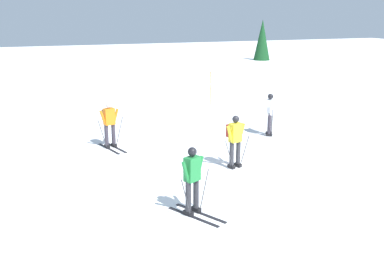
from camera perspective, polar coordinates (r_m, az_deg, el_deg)
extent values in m
plane|color=white|center=(13.53, 6.76, -6.59)|extent=(120.00, 120.00, 0.00)
cube|color=white|center=(32.99, -10.87, 6.82)|extent=(80.00, 6.36, 1.29)
cube|color=black|center=(11.35, 1.08, -10.68)|extent=(0.79, 1.47, 0.02)
cube|color=black|center=(11.16, 0.12, -11.14)|extent=(0.79, 1.47, 0.02)
cube|color=black|center=(11.42, 0.50, -10.20)|extent=(0.22, 0.29, 0.10)
cube|color=black|center=(11.23, -0.46, -10.64)|extent=(0.22, 0.29, 0.10)
cylinder|color=#2D2D33|center=(11.23, 0.51, -8.00)|extent=(0.14, 0.14, 0.85)
cylinder|color=#2D2D33|center=(11.04, -0.46, -8.41)|extent=(0.14, 0.14, 0.85)
cube|color=#23843D|center=(10.91, 0.03, -5.17)|extent=(0.45, 0.38, 0.60)
cylinder|color=#23843D|center=(11.08, 0.97, -4.93)|extent=(0.27, 0.19, 0.55)
cylinder|color=#23843D|center=(10.73, -0.79, -5.58)|extent=(0.27, 0.19, 0.55)
sphere|color=black|center=(10.77, 0.03, -3.01)|extent=(0.22, 0.22, 0.22)
cylinder|color=#38383D|center=(11.30, 1.52, -7.93)|extent=(0.33, 0.18, 1.07)
cylinder|color=#38383D|center=(10.86, -0.73, -8.89)|extent=(0.33, 0.18, 1.07)
cube|color=silver|center=(18.65, 10.11, -0.81)|extent=(1.43, 0.89, 0.02)
cube|color=silver|center=(18.38, 10.13, -1.04)|extent=(1.43, 0.89, 0.02)
cube|color=black|center=(18.64, 9.66, -0.62)|extent=(0.28, 0.24, 0.10)
cube|color=black|center=(18.36, 9.67, -0.84)|extent=(0.28, 0.24, 0.10)
cylinder|color=#38333D|center=(18.52, 9.72, 0.80)|extent=(0.14, 0.14, 0.85)
cylinder|color=#38333D|center=(18.25, 9.73, 0.60)|extent=(0.14, 0.14, 0.85)
cube|color=white|center=(18.25, 9.81, 2.61)|extent=(0.40, 0.45, 0.60)
cylinder|color=white|center=(18.50, 9.86, 2.73)|extent=(0.21, 0.27, 0.55)
cylinder|color=white|center=(18.01, 9.88, 2.41)|extent=(0.21, 0.27, 0.55)
sphere|color=black|center=(18.17, 9.87, 3.94)|extent=(0.22, 0.22, 0.22)
cylinder|color=#38383D|center=(18.69, 10.03, 1.04)|extent=(0.20, 0.32, 1.17)
cylinder|color=#38383D|center=(18.06, 10.06, 0.57)|extent=(0.20, 0.32, 1.17)
cube|color=black|center=(16.84, -9.58, -2.44)|extent=(0.49, 1.57, 0.02)
cube|color=black|center=(16.72, -10.43, -2.60)|extent=(0.49, 1.57, 0.02)
cube|color=black|center=(16.95, -9.81, -2.12)|extent=(0.18, 0.28, 0.10)
cube|color=black|center=(16.84, -10.66, -2.28)|extent=(0.18, 0.28, 0.10)
cylinder|color=#38333D|center=(16.83, -9.88, -0.57)|extent=(0.14, 0.14, 0.85)
cylinder|color=#38333D|center=(16.71, -10.74, -0.72)|extent=(0.14, 0.14, 0.85)
cube|color=orange|center=(16.62, -10.40, 1.44)|extent=(0.43, 0.33, 0.60)
cylinder|color=orange|center=(16.71, -9.60, 1.50)|extent=(0.27, 0.15, 0.55)
cylinder|color=orange|center=(16.50, -11.15, 1.26)|extent=(0.27, 0.15, 0.55)
sphere|color=silver|center=(16.53, -10.47, 2.89)|extent=(0.22, 0.22, 0.22)
cylinder|color=#38383D|center=(16.82, -9.15, -0.49)|extent=(0.33, 0.11, 1.13)
cylinder|color=#38383D|center=(16.54, -11.19, -0.84)|extent=(0.33, 0.11, 1.13)
cube|color=#232328|center=(16.80, -10.72, 1.63)|extent=(0.32, 0.24, 0.40)
cube|color=silver|center=(14.55, 6.20, -5.02)|extent=(0.50, 1.57, 0.02)
cube|color=silver|center=(14.37, 5.37, -5.25)|extent=(0.50, 1.57, 0.02)
cube|color=black|center=(14.64, 5.80, -4.64)|extent=(0.18, 0.28, 0.10)
cube|color=black|center=(14.46, 4.98, -4.87)|extent=(0.18, 0.28, 0.10)
cylinder|color=#2D2D33|center=(14.49, 5.85, -2.87)|extent=(0.14, 0.14, 0.85)
cylinder|color=#2D2D33|center=(14.31, 5.02, -3.07)|extent=(0.14, 0.14, 0.85)
cube|color=yellow|center=(14.23, 5.50, -0.56)|extent=(0.43, 0.33, 0.60)
cylinder|color=yellow|center=(14.38, 6.29, -0.47)|extent=(0.27, 0.15, 0.55)
cylinder|color=yellow|center=(14.05, 4.79, -0.79)|extent=(0.27, 0.15, 0.55)
sphere|color=black|center=(14.12, 5.54, 1.12)|extent=(0.22, 0.22, 0.22)
cylinder|color=#38383D|center=(14.54, 6.60, -3.03)|extent=(0.38, 0.12, 1.00)
cylinder|color=#38383D|center=(14.15, 4.78, -3.48)|extent=(0.38, 0.12, 1.00)
cube|color=maroon|center=(14.37, 4.94, -0.31)|extent=(0.32, 0.25, 0.40)
cylinder|color=#C65614|center=(23.94, 2.31, 4.98)|extent=(0.04, 0.04, 1.85)
cylinder|color=#513823|center=(35.54, 8.69, 7.01)|extent=(0.24, 0.24, 0.77)
cone|color=#14421E|center=(35.34, 8.82, 10.50)|extent=(1.46, 1.46, 3.57)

